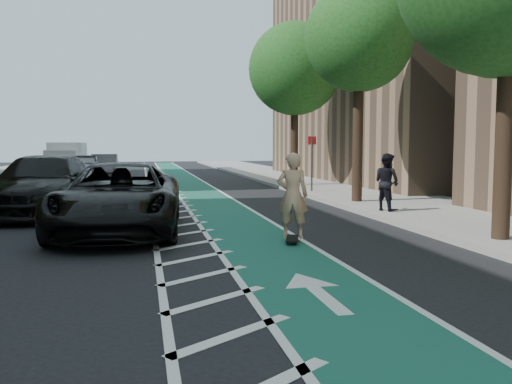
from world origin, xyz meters
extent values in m
plane|color=black|center=(0.00, 0.00, 0.00)|extent=(120.00, 120.00, 0.00)
cube|color=#185647|center=(3.00, 10.00, 0.01)|extent=(2.00, 90.00, 0.01)
cube|color=silver|center=(1.50, 10.00, 0.01)|extent=(1.40, 90.00, 0.01)
cube|color=gray|center=(9.50, 10.00, 0.07)|extent=(5.00, 90.00, 0.15)
cube|color=gray|center=(7.05, 10.00, 0.08)|extent=(0.12, 90.00, 0.16)
cube|color=#84664C|center=(17.50, 20.00, 9.50)|extent=(14.00, 22.00, 19.00)
cylinder|color=#382619|center=(7.90, 0.00, 2.20)|extent=(0.36, 0.36, 4.40)
cylinder|color=#382619|center=(7.90, 8.00, 2.20)|extent=(0.36, 0.36, 4.40)
sphere|color=#184918|center=(7.90, 8.00, 5.80)|extent=(4.20, 4.20, 4.20)
cylinder|color=#382619|center=(7.90, 16.00, 2.20)|extent=(0.36, 0.36, 4.40)
sphere|color=#184918|center=(7.90, 16.00, 5.80)|extent=(4.20, 4.20, 4.20)
cylinder|color=#4C4C4C|center=(7.60, 12.00, 1.20)|extent=(0.08, 0.08, 2.40)
cube|color=red|center=(7.60, 12.00, 2.30)|extent=(0.35, 0.02, 0.35)
cube|color=black|center=(3.70, 1.17, 0.10)|extent=(0.50, 0.90, 0.03)
cylinder|color=black|center=(3.71, 1.47, 0.03)|extent=(0.05, 0.07, 0.07)
cylinder|color=black|center=(3.87, 1.42, 0.03)|extent=(0.05, 0.07, 0.07)
cylinder|color=black|center=(3.53, 0.92, 0.03)|extent=(0.05, 0.07, 0.07)
cylinder|color=black|center=(3.69, 0.87, 0.03)|extent=(0.05, 0.07, 0.07)
imported|color=tan|center=(3.70, 1.17, 1.04)|extent=(0.77, 0.63, 1.84)
imported|color=black|center=(0.00, 3.37, 0.84)|extent=(3.25, 6.27, 1.69)
imported|color=black|center=(-2.40, 7.50, 0.90)|extent=(3.10, 6.40, 1.80)
imported|color=#9B9A9F|center=(-2.96, 24.43, 0.81)|extent=(2.19, 4.85, 1.62)
imported|color=#504F54|center=(-1.84, 26.09, 0.76)|extent=(1.67, 4.63, 1.52)
imported|color=black|center=(7.70, 5.00, 1.01)|extent=(0.92, 1.02, 1.71)
cube|color=white|center=(-5.29, 35.71, 1.15)|extent=(2.64, 3.75, 2.29)
cube|color=white|center=(-5.38, 32.96, 0.86)|extent=(2.35, 1.91, 1.72)
cylinder|color=black|center=(-6.42, 32.53, 0.40)|extent=(0.31, 0.81, 0.80)
cylinder|color=black|center=(-4.36, 32.47, 0.40)|extent=(0.31, 0.81, 0.80)
cylinder|color=black|center=(-6.29, 36.66, 0.40)|extent=(0.31, 0.81, 0.80)
cylinder|color=black|center=(-4.23, 36.60, 0.40)|extent=(0.31, 0.81, 0.80)
cylinder|color=#FF5C0D|center=(-3.35, 9.50, 0.46)|extent=(0.53, 0.53, 0.92)
cylinder|color=silver|center=(-3.35, 9.50, 0.31)|extent=(0.54, 0.54, 0.12)
cylinder|color=silver|center=(-3.35, 9.50, 0.59)|extent=(0.54, 0.54, 0.12)
cylinder|color=black|center=(-3.35, 9.50, 0.02)|extent=(0.68, 0.68, 0.04)
cylinder|color=#E05A0B|center=(-4.00, 16.69, 0.44)|extent=(0.51, 0.51, 0.88)
cylinder|color=silver|center=(-4.00, 16.69, 0.29)|extent=(0.52, 0.52, 0.12)
cylinder|color=silver|center=(-4.00, 16.69, 0.56)|extent=(0.52, 0.52, 0.12)
cylinder|color=black|center=(-4.00, 16.69, 0.02)|extent=(0.64, 0.64, 0.04)
camera|label=1|loc=(0.55, -9.98, 2.12)|focal=38.00mm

